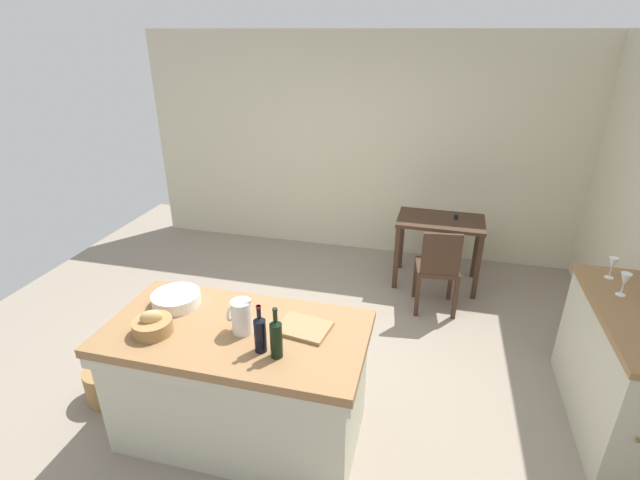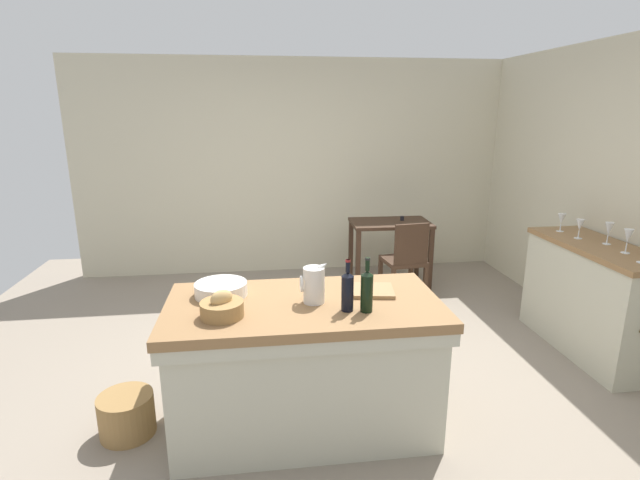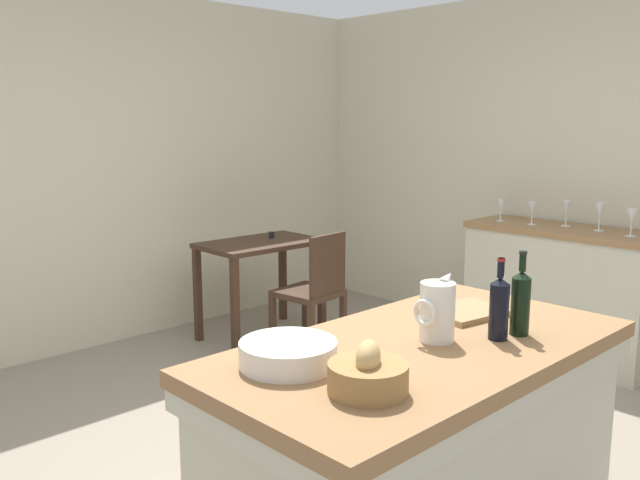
{
  "view_description": "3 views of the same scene",
  "coord_description": "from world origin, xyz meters",
  "px_view_note": "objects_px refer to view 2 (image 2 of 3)",
  "views": [
    {
      "loc": [
        0.88,
        -2.88,
        2.59
      ],
      "look_at": [
        0.04,
        0.43,
        1.03
      ],
      "focal_mm": 26.04,
      "sensor_mm": 36.0,
      "label": 1
    },
    {
      "loc": [
        -0.49,
        -3.35,
        1.99
      ],
      "look_at": [
        -0.01,
        0.35,
        0.98
      ],
      "focal_mm": 26.86,
      "sensor_mm": 36.0,
      "label": 2
    },
    {
      "loc": [
        -2.12,
        -2.08,
        1.67
      ],
      "look_at": [
        0.16,
        0.3,
        1.07
      ],
      "focal_mm": 37.49,
      "sensor_mm": 36.0,
      "label": 3
    }
  ],
  "objects_px": {
    "wash_bowl": "(221,289)",
    "wine_glass_middle": "(609,229)",
    "wine_bottle_dark": "(367,290)",
    "wine_glass_left": "(628,237)",
    "island_table": "(304,360)",
    "wine_bottle_amber": "(348,290)",
    "writing_desk": "(390,232)",
    "wine_glass_far_right": "(561,219)",
    "bread_basket": "(222,308)",
    "side_cabinet": "(593,299)",
    "wooden_chair": "(406,260)",
    "wicker_hamper": "(127,415)",
    "wine_glass_right": "(580,225)",
    "pitcher": "(314,285)",
    "cutting_board": "(368,291)"
  },
  "relations": [
    {
      "from": "wash_bowl",
      "to": "wine_glass_middle",
      "type": "relative_size",
      "value": 1.79
    },
    {
      "from": "wine_bottle_dark",
      "to": "wine_glass_left",
      "type": "height_order",
      "value": "wine_bottle_dark"
    },
    {
      "from": "island_table",
      "to": "wine_bottle_amber",
      "type": "bearing_deg",
      "value": -34.6
    },
    {
      "from": "writing_desk",
      "to": "wine_glass_far_right",
      "type": "xyz_separation_m",
      "value": [
        1.19,
        -1.34,
        0.41
      ]
    },
    {
      "from": "wash_bowl",
      "to": "wine_glass_far_right",
      "type": "bearing_deg",
      "value": 18.74
    },
    {
      "from": "writing_desk",
      "to": "wine_bottle_dark",
      "type": "bearing_deg",
      "value": -108.5
    },
    {
      "from": "island_table",
      "to": "bread_basket",
      "type": "xyz_separation_m",
      "value": [
        -0.48,
        -0.16,
        0.45
      ]
    },
    {
      "from": "wine_bottle_dark",
      "to": "wine_glass_middle",
      "type": "bearing_deg",
      "value": 22.41
    },
    {
      "from": "side_cabinet",
      "to": "wash_bowl",
      "type": "bearing_deg",
      "value": -169.95
    },
    {
      "from": "side_cabinet",
      "to": "wine_bottle_dark",
      "type": "bearing_deg",
      "value": -157.5
    },
    {
      "from": "wooden_chair",
      "to": "wine_glass_middle",
      "type": "bearing_deg",
      "value": -42.37
    },
    {
      "from": "wine_bottle_amber",
      "to": "wicker_hamper",
      "type": "relative_size",
      "value": 0.9
    },
    {
      "from": "wine_glass_far_right",
      "to": "wooden_chair",
      "type": "bearing_deg",
      "value": 148.0
    },
    {
      "from": "side_cabinet",
      "to": "bread_basket",
      "type": "distance_m",
      "value": 3.13
    },
    {
      "from": "wine_glass_right",
      "to": "pitcher",
      "type": "bearing_deg",
      "value": -158.58
    },
    {
      "from": "wine_bottle_dark",
      "to": "island_table",
      "type": "bearing_deg",
      "value": 151.16
    },
    {
      "from": "wooden_chair",
      "to": "pitcher",
      "type": "relative_size",
      "value": 3.42
    },
    {
      "from": "pitcher",
      "to": "side_cabinet",
      "type": "bearing_deg",
      "value": 16.39
    },
    {
      "from": "wine_bottle_amber",
      "to": "wine_glass_far_right",
      "type": "relative_size",
      "value": 1.89
    },
    {
      "from": "pitcher",
      "to": "writing_desk",
      "type": "bearing_deg",
      "value": 64.78
    },
    {
      "from": "bread_basket",
      "to": "wine_glass_far_right",
      "type": "relative_size",
      "value": 1.49
    },
    {
      "from": "writing_desk",
      "to": "wine_glass_right",
      "type": "xyz_separation_m",
      "value": [
        1.2,
        -1.59,
        0.42
      ]
    },
    {
      "from": "wine_glass_right",
      "to": "wine_bottle_dark",
      "type": "bearing_deg",
      "value": -152.12
    },
    {
      "from": "pitcher",
      "to": "bread_basket",
      "type": "bearing_deg",
      "value": -164.8
    },
    {
      "from": "wash_bowl",
      "to": "wine_glass_far_right",
      "type": "relative_size",
      "value": 2.0
    },
    {
      "from": "side_cabinet",
      "to": "wine_glass_far_right",
      "type": "relative_size",
      "value": 8.1
    },
    {
      "from": "island_table",
      "to": "cutting_board",
      "type": "distance_m",
      "value": 0.6
    },
    {
      "from": "writing_desk",
      "to": "wash_bowl",
      "type": "relative_size",
      "value": 2.8
    },
    {
      "from": "writing_desk",
      "to": "bread_basket",
      "type": "xyz_separation_m",
      "value": [
        -1.72,
        -2.67,
        0.29
      ]
    },
    {
      "from": "wicker_hamper",
      "to": "bread_basket",
      "type": "bearing_deg",
      "value": -19.01
    },
    {
      "from": "wash_bowl",
      "to": "wine_glass_left",
      "type": "relative_size",
      "value": 1.74
    },
    {
      "from": "wine_bottle_amber",
      "to": "wine_glass_left",
      "type": "distance_m",
      "value": 2.37
    },
    {
      "from": "wine_glass_far_right",
      "to": "wicker_hamper",
      "type": "height_order",
      "value": "wine_glass_far_right"
    },
    {
      "from": "cutting_board",
      "to": "wine_glass_far_right",
      "type": "distance_m",
      "value": 2.29
    },
    {
      "from": "wine_glass_right",
      "to": "wash_bowl",
      "type": "bearing_deg",
      "value": -165.72
    },
    {
      "from": "wash_bowl",
      "to": "cutting_board",
      "type": "height_order",
      "value": "wash_bowl"
    },
    {
      "from": "wash_bowl",
      "to": "wine_glass_right",
      "type": "distance_m",
      "value": 3.04
    },
    {
      "from": "wine_bottle_dark",
      "to": "wine_glass_middle",
      "type": "distance_m",
      "value": 2.39
    },
    {
      "from": "side_cabinet",
      "to": "wine_glass_left",
      "type": "height_order",
      "value": "wine_glass_left"
    },
    {
      "from": "island_table",
      "to": "pitcher",
      "type": "bearing_deg",
      "value": -14.48
    },
    {
      "from": "bread_basket",
      "to": "cutting_board",
      "type": "bearing_deg",
      "value": 16.11
    },
    {
      "from": "wash_bowl",
      "to": "bread_basket",
      "type": "height_order",
      "value": "bread_basket"
    },
    {
      "from": "island_table",
      "to": "wine_glass_far_right",
      "type": "relative_size",
      "value": 10.22
    },
    {
      "from": "wicker_hamper",
      "to": "pitcher",
      "type": "bearing_deg",
      "value": -3.75
    },
    {
      "from": "island_table",
      "to": "wine_bottle_dark",
      "type": "distance_m",
      "value": 0.66
    },
    {
      "from": "pitcher",
      "to": "wicker_hamper",
      "type": "xyz_separation_m",
      "value": [
        -1.18,
        0.08,
        -0.84
      ]
    },
    {
      "from": "pitcher",
      "to": "wine_glass_left",
      "type": "bearing_deg",
      "value": 11.19
    },
    {
      "from": "writing_desk",
      "to": "pitcher",
      "type": "bearing_deg",
      "value": -115.22
    },
    {
      "from": "wine_bottle_dark",
      "to": "wine_glass_far_right",
      "type": "xyz_separation_m",
      "value": [
        2.09,
        1.36,
        0.05
      ]
    },
    {
      "from": "side_cabinet",
      "to": "wine_glass_right",
      "type": "height_order",
      "value": "wine_glass_right"
    }
  ]
}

